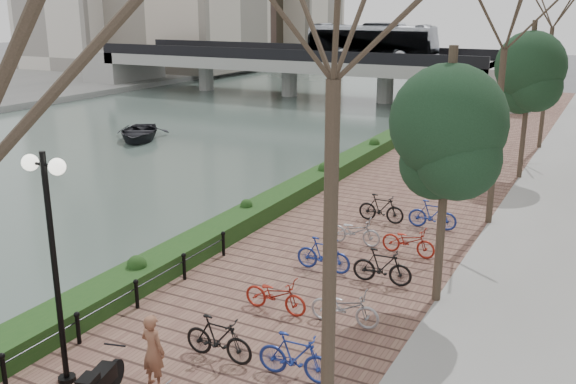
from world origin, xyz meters
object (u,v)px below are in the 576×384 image
Objects in this scene: lamppost at (50,220)px; boat at (139,132)px; motorcycle at (100,381)px; pedestrian at (153,351)px.

lamppost is 1.06× the size of boat.
boat is at bearing 127.14° from lamppost.
boat is (-17.52, 21.83, -0.47)m from motorcycle.
lamppost reaches higher than pedestrian.
motorcycle is (1.16, -0.23, -3.01)m from lamppost.
lamppost reaches higher than motorcycle.
boat is at bearing -43.22° from pedestrian.
motorcycle is at bearing -11.17° from lamppost.
motorcycle is 1.13m from pedestrian.
pedestrian is at bearing -79.58° from boat.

